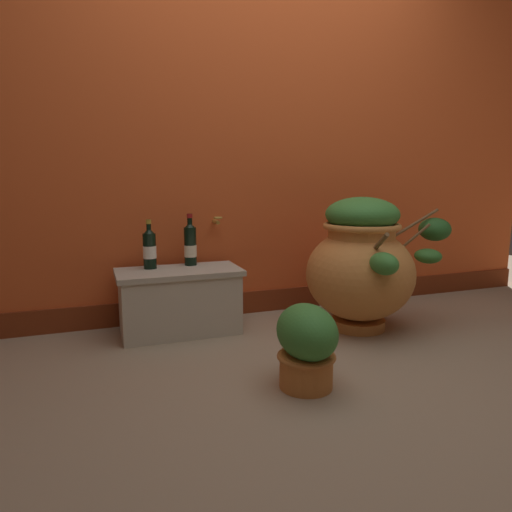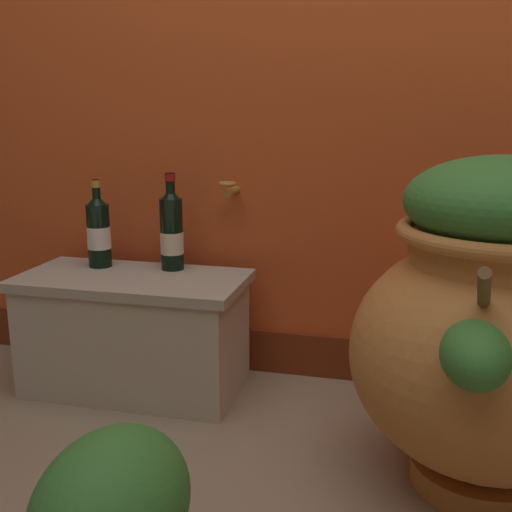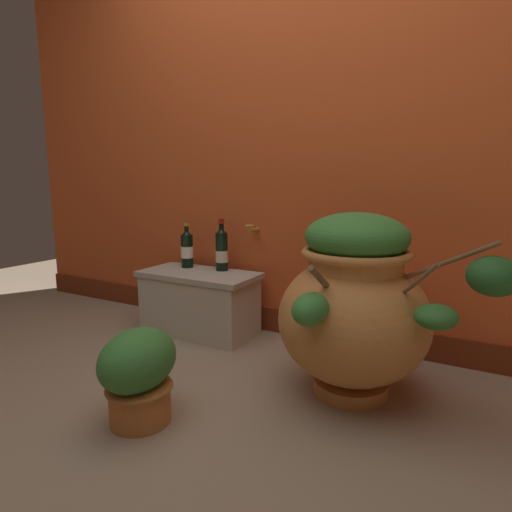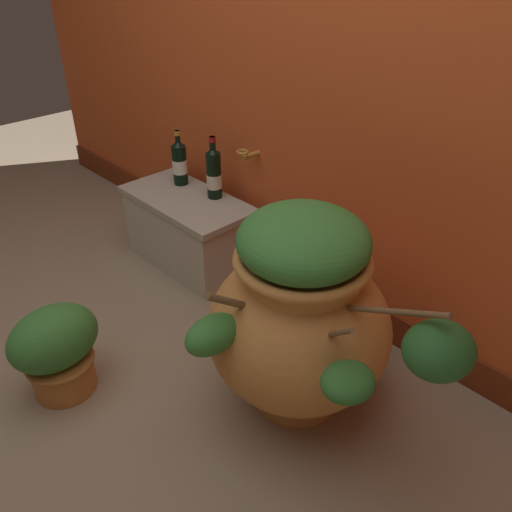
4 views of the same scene
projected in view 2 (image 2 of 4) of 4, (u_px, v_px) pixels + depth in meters
The scene contains 4 objects.
terracotta_urn at pixel (497, 331), 1.40m from camera, with size 0.91×0.74×0.78m.
stone_ledge at pixel (134, 328), 1.97m from camera, with size 0.70×0.35×0.37m.
wine_bottle_left at pixel (172, 229), 1.98m from camera, with size 0.07×0.07×0.31m.
wine_bottle_middle at pixel (99, 230), 2.01m from camera, with size 0.08×0.08×0.28m.
Camera 2 is at (0.25, -0.84, 0.88)m, focal length 43.83 mm.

